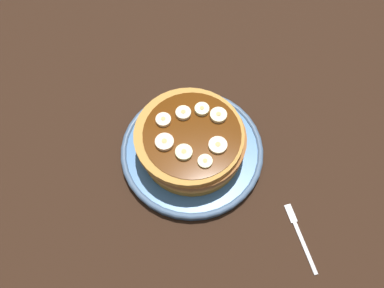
{
  "coord_description": "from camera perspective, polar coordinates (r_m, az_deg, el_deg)",
  "views": [
    {
      "loc": [
        32.2,
        6.98,
        68.46
      ],
      "look_at": [
        0.0,
        0.0,
        4.01
      ],
      "focal_mm": 35.63,
      "sensor_mm": 36.0,
      "label": 1
    }
  ],
  "objects": [
    {
      "name": "banana_slice_2",
      "position": [
        0.67,
        3.88,
        -0.2
      ],
      "size": [
        3.34,
        3.34,
        0.88
      ],
      "color": "#F7E8BE",
      "rests_on": "pancake_stack"
    },
    {
      "name": "ground_plane",
      "position": [
        0.77,
        0.0,
        -1.86
      ],
      "size": [
        140.0,
        140.0,
        3.0
      ],
      "primitive_type": "cube",
      "color": "black"
    },
    {
      "name": "pancake_stack",
      "position": [
        0.72,
        -0.03,
        0.4
      ],
      "size": [
        20.31,
        20.77,
        6.44
      ],
      "color": "#A2722C",
      "rests_on": "plate"
    },
    {
      "name": "banana_slice_6",
      "position": [
        0.67,
        -1.23,
        -1.27
      ],
      "size": [
        3.06,
        3.06,
        0.96
      ],
      "color": "#EBF2B3",
      "rests_on": "pancake_stack"
    },
    {
      "name": "banana_slice_0",
      "position": [
        0.68,
        -4.14,
        0.27
      ],
      "size": [
        3.36,
        3.36,
        1.02
      ],
      "color": "#FAE1BD",
      "rests_on": "pancake_stack"
    },
    {
      "name": "banana_slice_3",
      "position": [
        0.7,
        3.97,
        4.3
      ],
      "size": [
        3.15,
        3.15,
        1.02
      ],
      "color": "#F5EBB6",
      "rests_on": "pancake_stack"
    },
    {
      "name": "banana_slice_1",
      "position": [
        0.71,
        -1.31,
        4.65
      ],
      "size": [
        2.87,
        2.87,
        1.01
      ],
      "color": "beige",
      "rests_on": "pancake_stack"
    },
    {
      "name": "plate",
      "position": [
        0.75,
        0.0,
        -1.0
      ],
      "size": [
        27.99,
        27.99,
        2.09
      ],
      "color": "#3F72B2",
      "rests_on": "ground_plane"
    },
    {
      "name": "banana_slice_4",
      "position": [
        0.71,
        1.5,
        5.21
      ],
      "size": [
        2.74,
        2.74,
        1.02
      ],
      "color": "#F2F3B7",
      "rests_on": "pancake_stack"
    },
    {
      "name": "fork",
      "position": [
        0.73,
        15.77,
        -12.78
      ],
      "size": [
        11.92,
        7.02,
        0.5
      ],
      "color": "silver",
      "rests_on": "ground_plane"
    },
    {
      "name": "banana_slice_5",
      "position": [
        0.7,
        -4.31,
        3.62
      ],
      "size": [
        2.83,
        2.83,
        0.94
      ],
      "color": "#FBE5BA",
      "rests_on": "pancake_stack"
    },
    {
      "name": "banana_slice_7",
      "position": [
        0.66,
        1.96,
        -2.62
      ],
      "size": [
        2.62,
        2.62,
        0.71
      ],
      "color": "beige",
      "rests_on": "pancake_stack"
    }
  ]
}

